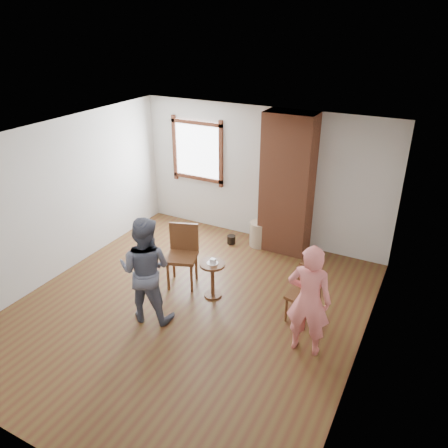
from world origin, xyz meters
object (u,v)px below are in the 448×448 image
Objects in this scene: side_table at (213,274)px; person_pink at (309,300)px; man at (145,270)px; dining_chair_left at (183,251)px; dining_chair_right at (305,292)px; stoneware_crock at (259,234)px.

side_table is 0.38× the size of person_pink.
side_table is 1.15m from man.
person_pink is at bearing -16.80° from side_table.
person_pink is (1.69, -0.51, 0.38)m from side_table.
dining_chair_right is (2.10, -0.03, -0.11)m from dining_chair_left.
dining_chair_right is at bearing 4.46° from side_table.
man reaches higher than stoneware_crock.
person_pink is at bearing -35.32° from dining_chair_left.
dining_chair_left is 1.70× the size of side_table.
side_table is (-1.46, -0.11, -0.06)m from dining_chair_right.
stoneware_crock is 0.81× the size of side_table.
dining_chair_left is 0.65× the size of person_pink.
dining_chair_left is at bearing -100.93° from man.
stoneware_crock is 0.31× the size of person_pink.
dining_chair_right reaches higher than stoneware_crock.
person_pink reaches higher than stoneware_crock.
dining_chair_left is at bearing 167.27° from side_table.
side_table reaches higher than stoneware_crock.
stoneware_crock is at bearing -59.19° from person_pink.
dining_chair_left is 2.42m from person_pink.
side_table is 0.37× the size of man.
man reaches higher than dining_chair_right.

